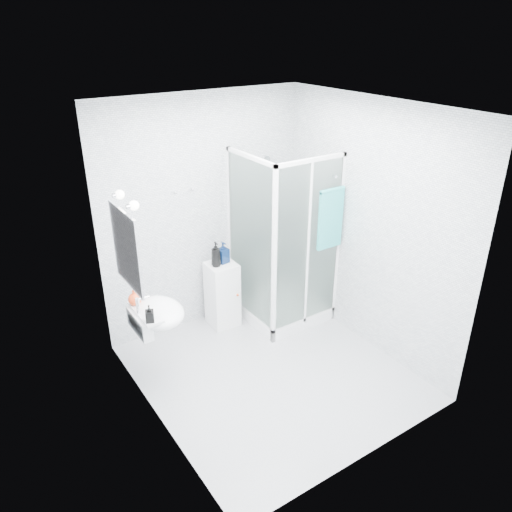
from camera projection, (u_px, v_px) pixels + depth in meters
room at (273, 256)px, 4.49m from camera, size 2.40×2.60×2.60m
shower_enclosure at (281, 285)px, 5.76m from camera, size 0.90×0.95×2.00m
wall_basin at (156, 314)px, 4.55m from camera, size 0.46×0.56×0.35m
mirror at (126, 249)px, 4.15m from camera, size 0.02×0.60×0.70m
vanity_lights at (126, 200)px, 3.99m from camera, size 0.10×0.40×0.08m
wall_hooks at (184, 191)px, 5.17m from camera, size 0.23×0.06×0.03m
storage_cabinet at (222, 294)px, 5.70m from camera, size 0.33×0.35×0.77m
hand_towel at (331, 217)px, 5.24m from camera, size 0.31×0.05×0.67m
shampoo_bottle_a at (216, 254)px, 5.43m from camera, size 0.12×0.12×0.28m
shampoo_bottle_b at (223, 252)px, 5.53m from camera, size 0.12×0.13×0.25m
soap_dispenser_orange at (134, 297)px, 4.55m from camera, size 0.15×0.15×0.16m
soap_dispenser_black at (149, 314)px, 4.28m from camera, size 0.09×0.10×0.16m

